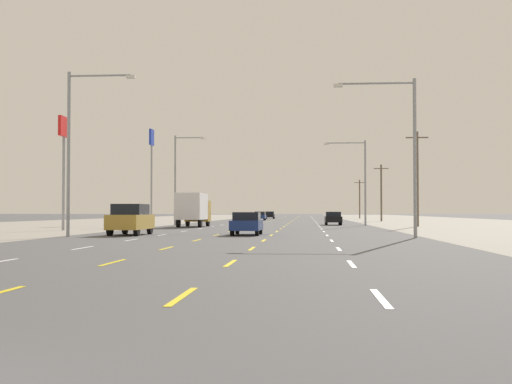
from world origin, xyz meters
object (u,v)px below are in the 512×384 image
(pole_sign_left_row_1, at_px, (64,145))
(streetlight_right_row_0, at_px, (405,144))
(sedan_inner_left_farther, at_px, (270,215))
(sedan_far_right_midfar, at_px, (333,218))
(sedan_inner_left_far, at_px, (260,216))
(box_truck_far_left_mid, at_px, (193,208))
(streetlight_left_row_1, at_px, (178,174))
(sedan_center_turn_near, at_px, (247,223))
(suv_far_left_nearest, at_px, (131,219))
(streetlight_left_row_0, at_px, (75,141))
(pole_sign_left_row_2, at_px, (152,155))
(streetlight_right_row_1, at_px, (360,175))

(pole_sign_left_row_1, relative_size, streetlight_right_row_0, 0.99)
(sedan_inner_left_farther, relative_size, pole_sign_left_row_1, 0.50)
(sedan_far_right_midfar, distance_m, sedan_inner_left_far, 37.50)
(box_truck_far_left_mid, xyz_separation_m, sedan_inner_left_farther, (3.69, 67.84, -1.08))
(streetlight_left_row_1, bearing_deg, pole_sign_left_row_1, -105.89)
(sedan_center_turn_near, distance_m, sedan_far_right_midfar, 31.82)
(sedan_inner_left_far, xyz_separation_m, streetlight_right_row_0, (13.32, -70.90, 4.64))
(suv_far_left_nearest, bearing_deg, streetlight_left_row_0, -127.99)
(suv_far_left_nearest, bearing_deg, pole_sign_left_row_1, 129.91)
(box_truck_far_left_mid, distance_m, pole_sign_left_row_2, 17.53)
(sedan_inner_left_far, relative_size, pole_sign_left_row_2, 0.40)
(sedan_inner_left_far, height_order, sedan_inner_left_farther, same)
(sedan_center_turn_near, distance_m, box_truck_far_left_mid, 22.43)
(sedan_inner_left_farther, bearing_deg, pole_sign_left_row_2, -101.90)
(pole_sign_left_row_1, height_order, pole_sign_left_row_2, pole_sign_left_row_2)
(sedan_far_right_midfar, bearing_deg, streetlight_right_row_1, -47.02)
(sedan_center_turn_near, height_order, sedan_inner_left_far, same)
(sedan_inner_left_far, distance_m, streetlight_right_row_0, 72.29)
(streetlight_right_row_1, bearing_deg, sedan_inner_left_far, 108.94)
(suv_far_left_nearest, relative_size, streetlight_right_row_1, 0.54)
(streetlight_right_row_1, bearing_deg, streetlight_right_row_0, -90.07)
(streetlight_left_row_0, distance_m, streetlight_right_row_1, 37.39)
(suv_far_left_nearest, bearing_deg, streetlight_left_row_1, 95.18)
(streetlight_left_row_0, bearing_deg, sedan_inner_left_far, 85.13)
(box_truck_far_left_mid, relative_size, streetlight_right_row_1, 0.80)
(box_truck_far_left_mid, xyz_separation_m, streetlight_left_row_1, (-2.85, 6.89, 3.70))
(box_truck_far_left_mid, relative_size, pole_sign_left_row_1, 0.80)
(box_truck_far_left_mid, relative_size, sedan_inner_left_far, 1.60)
(suv_far_left_nearest, relative_size, streetlight_right_row_0, 0.54)
(streetlight_right_row_0, bearing_deg, streetlight_right_row_1, 89.93)
(sedan_center_turn_near, relative_size, box_truck_far_left_mid, 0.63)
(pole_sign_left_row_2, relative_size, streetlight_right_row_0, 1.24)
(suv_far_left_nearest, relative_size, sedan_far_right_midfar, 1.09)
(suv_far_left_nearest, bearing_deg, streetlight_right_row_1, 59.57)
(streetlight_left_row_1, bearing_deg, suv_far_left_nearest, -84.82)
(suv_far_left_nearest, height_order, pole_sign_left_row_1, pole_sign_left_row_1)
(sedan_center_turn_near, height_order, pole_sign_left_row_2, pole_sign_left_row_2)
(suv_far_left_nearest, bearing_deg, sedan_inner_left_far, 87.02)
(sedan_inner_left_farther, distance_m, streetlight_right_row_0, 93.92)
(suv_far_left_nearest, bearing_deg, box_truck_far_left_mid, 89.36)
(sedan_center_turn_near, bearing_deg, streetlight_left_row_0, -158.83)
(sedan_inner_left_far, xyz_separation_m, streetlight_left_row_1, (-6.14, -38.94, 4.78))
(pole_sign_left_row_1, relative_size, streetlight_right_row_1, 1.01)
(box_truck_far_left_mid, distance_m, streetlight_right_row_0, 30.28)
(pole_sign_left_row_2, relative_size, streetlight_right_row_1, 1.26)
(sedan_far_right_midfar, bearing_deg, suv_far_left_nearest, -114.00)
(sedan_center_turn_near, distance_m, streetlight_left_row_0, 11.71)
(box_truck_far_left_mid, bearing_deg, pole_sign_left_row_1, -124.13)
(box_truck_far_left_mid, xyz_separation_m, sedan_inner_left_far, (3.28, 45.83, -1.08))
(streetlight_left_row_0, relative_size, streetlight_left_row_1, 1.01)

